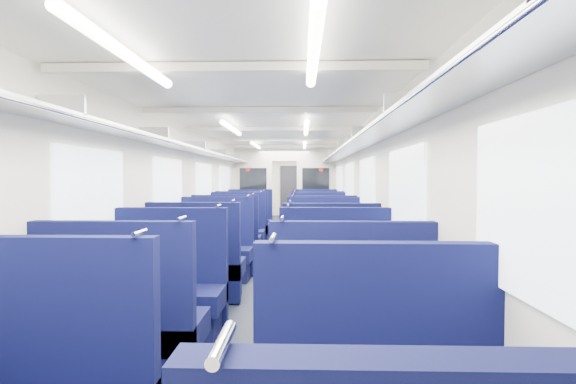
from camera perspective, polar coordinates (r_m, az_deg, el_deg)
name	(u,v)px	position (r m, az deg, el deg)	size (l,w,h in m)	color
floor	(278,253)	(9.30, -1.27, -7.66)	(2.80, 18.00, 0.01)	black
ceiling	(278,137)	(9.21, -1.28, 6.92)	(2.80, 18.00, 0.01)	white
wall_left	(210,195)	(9.36, -9.87, -0.39)	(0.02, 18.00, 2.35)	silver
dado_left	(211,235)	(9.42, -9.75, -5.41)	(0.03, 17.90, 0.70)	#111439
wall_right	(347,195)	(9.21, 7.45, -0.41)	(0.02, 18.00, 2.35)	silver
dado_right	(346,236)	(9.28, 7.34, -5.51)	(0.03, 17.90, 0.70)	#111439
wall_far	(290,186)	(18.17, 0.21, 0.72)	(2.80, 0.02, 2.35)	silver
luggage_rack_left	(219,156)	(9.33, -8.77, 4.51)	(0.36, 17.40, 0.18)	#B2B5BA
luggage_rack_right	(338,156)	(9.20, 6.31, 4.56)	(0.36, 17.40, 0.18)	#B2B5BA
windows	(277,183)	(8.72, -1.44, 1.08)	(2.78, 15.60, 0.75)	white
ceiling_fittings	(277,139)	(8.94, -1.37, 6.68)	(2.70, 16.06, 0.11)	silver
end_door	(290,191)	(18.11, 0.20, 0.17)	(0.75, 0.06, 2.00)	black
bulkhead	(284,188)	(12.64, -0.45, 0.48)	(2.80, 0.10, 2.35)	silver
seat_4	(123,334)	(3.67, -20.15, -16.49)	(1.14, 0.63, 1.27)	#0E1245
seat_5	(349,335)	(3.47, 7.76, -17.47)	(1.14, 0.63, 1.27)	#0E1245
seat_6	(166,296)	(4.63, -15.16, -12.57)	(1.14, 0.63, 1.27)	#0E1245
seat_7	(337,295)	(4.52, 6.26, -12.87)	(1.14, 0.63, 1.27)	#0E1245
seat_8	(197,269)	(5.82, -11.49, -9.55)	(1.14, 0.63, 1.27)	#0E1245
seat_9	(330,272)	(5.56, 5.38, -10.07)	(1.14, 0.63, 1.27)	#0E1245
seat_10	(215,253)	(6.96, -9.23, -7.65)	(1.14, 0.63, 1.27)	#0E1245
seat_11	(325,254)	(6.86, 4.66, -7.77)	(1.14, 0.63, 1.27)	#0E1245
seat_12	(227,243)	(8.01, -7.76, -6.39)	(1.14, 0.63, 1.27)	#0E1245
seat_13	(322,245)	(7.76, 4.32, -6.65)	(1.14, 0.63, 1.27)	#0E1245
seat_14	(236,234)	(9.15, -6.55, -5.35)	(1.14, 0.63, 1.27)	#0E1245
seat_15	(319,235)	(9.05, 3.94, -5.42)	(1.14, 0.63, 1.27)	#0E1245
seat_16	(243,229)	(10.11, -5.76, -4.66)	(1.14, 0.63, 1.27)	#0E1245
seat_17	(317,229)	(10.10, 3.71, -4.66)	(1.14, 0.63, 1.27)	#0E1245
seat_18	(249,223)	(11.30, -4.95, -3.96)	(1.14, 0.63, 1.27)	#0E1245
seat_19	(316,223)	(11.24, 3.51, -4.00)	(1.14, 0.63, 1.27)	#0E1245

